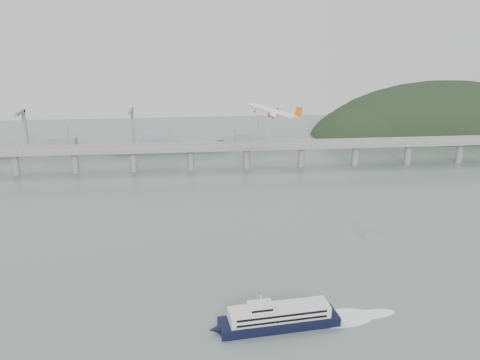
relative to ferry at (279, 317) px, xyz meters
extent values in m
plane|color=slate|center=(-7.49, 44.98, -4.48)|extent=(900.00, 900.00, 0.00)
cube|color=gray|center=(-7.49, 244.98, 15.52)|extent=(800.00, 22.00, 2.20)
cube|color=gray|center=(-7.49, 234.48, 17.52)|extent=(800.00, 0.60, 1.80)
cube|color=gray|center=(-7.49, 255.48, 17.52)|extent=(800.00, 0.60, 1.80)
cylinder|color=gray|center=(-187.49, 244.98, 5.02)|extent=(6.00, 6.00, 21.00)
cylinder|color=gray|center=(-137.49, 244.98, 5.02)|extent=(6.00, 6.00, 21.00)
cylinder|color=gray|center=(-87.49, 244.98, 5.02)|extent=(6.00, 6.00, 21.00)
cylinder|color=gray|center=(-37.49, 244.98, 5.02)|extent=(6.00, 6.00, 21.00)
cylinder|color=gray|center=(12.51, 244.98, 5.02)|extent=(6.00, 6.00, 21.00)
cylinder|color=gray|center=(62.51, 244.98, 5.02)|extent=(6.00, 6.00, 21.00)
cylinder|color=gray|center=(112.51, 244.98, 5.02)|extent=(6.00, 6.00, 21.00)
cylinder|color=gray|center=(162.51, 244.98, 5.02)|extent=(6.00, 6.00, 21.00)
cylinder|color=gray|center=(212.51, 244.98, 5.02)|extent=(6.00, 6.00, 21.00)
ellipsoid|color=black|center=(262.51, 374.98, -22.48)|extent=(320.00, 150.00, 156.00)
ellipsoid|color=black|center=(167.51, 364.98, -16.48)|extent=(140.00, 110.00, 96.00)
cube|color=gray|center=(-157.49, 314.98, -0.48)|extent=(95.67, 20.15, 8.00)
cube|color=gray|center=(-166.99, 314.98, 7.52)|extent=(33.90, 15.02, 8.00)
cylinder|color=gray|center=(-157.49, 314.98, 15.52)|extent=(1.60, 1.60, 14.00)
cube|color=gray|center=(-57.49, 309.98, -0.48)|extent=(110.55, 21.43, 8.00)
cube|color=gray|center=(-68.49, 309.98, 7.52)|extent=(39.01, 16.73, 8.00)
cylinder|color=gray|center=(-57.49, 309.98, 15.52)|extent=(1.60, 1.60, 14.00)
cube|color=gray|center=(32.51, 319.98, -0.48)|extent=(85.00, 13.60, 8.00)
cube|color=gray|center=(24.01, 319.98, 7.52)|extent=(29.75, 11.90, 8.00)
cylinder|color=gray|center=(32.51, 319.98, 15.52)|extent=(1.60, 1.60, 14.00)
cube|color=gray|center=(-207.49, 344.98, 15.52)|extent=(3.00, 3.00, 40.00)
cube|color=gray|center=(-207.49, 334.98, 33.52)|extent=(3.00, 28.00, 3.00)
cube|color=gray|center=(-97.49, 344.98, 15.52)|extent=(3.00, 3.00, 40.00)
cube|color=gray|center=(-97.49, 334.98, 33.52)|extent=(3.00, 28.00, 3.00)
cube|color=black|center=(0.00, 0.00, -2.35)|extent=(54.16, 18.52, 4.25)
cone|color=black|center=(-28.49, -3.16, -2.35)|extent=(5.74, 4.81, 4.25)
cube|color=silver|center=(0.00, 0.00, 2.42)|extent=(45.49, 15.47, 5.31)
cube|color=black|center=(0.59, -5.33, 3.80)|extent=(40.11, 4.62, 1.06)
cube|color=black|center=(0.59, -5.33, 1.26)|extent=(40.11, 4.62, 1.06)
cube|color=black|center=(-0.59, 5.33, 3.80)|extent=(40.11, 4.62, 1.06)
cube|color=black|center=(-0.59, 5.33, 1.26)|extent=(40.11, 4.62, 1.06)
cube|color=silver|center=(-8.44, -0.94, 6.46)|extent=(11.37, 8.56, 2.76)
cube|color=black|center=(-8.02, -4.68, 6.46)|extent=(9.51, 1.18, 1.06)
cylinder|color=silver|center=(-8.44, -0.94, 9.85)|extent=(0.59, 0.59, 4.25)
ellipsoid|color=white|center=(29.55, 3.28, -4.42)|extent=(32.08, 18.57, 0.21)
ellipsoid|color=white|center=(44.32, 4.92, -4.42)|extent=(23.64, 10.13, 0.21)
cylinder|color=white|center=(16.52, 127.35, 68.17)|extent=(26.48, 9.45, 10.50)
cone|color=white|center=(2.19, 129.98, 72.28)|extent=(5.23, 4.33, 4.35)
cone|color=white|center=(31.43, 124.63, 64.39)|extent=(5.87, 4.12, 4.61)
cube|color=white|center=(17.15, 127.18, 67.00)|extent=(9.93, 32.50, 3.22)
cube|color=white|center=(30.71, 124.80, 65.28)|extent=(4.82, 11.71, 1.62)
cube|color=#D5570E|center=(32.47, 124.64, 68.03)|extent=(5.78, 1.08, 7.08)
cylinder|color=#D5570E|center=(16.31, 132.55, 65.85)|extent=(4.80, 3.12, 3.20)
cylinder|color=black|center=(14.43, 132.89, 66.39)|extent=(1.30, 2.28, 2.19)
cube|color=white|center=(16.57, 132.55, 66.76)|extent=(2.59, 0.65, 1.74)
cylinder|color=#D5570E|center=(14.58, 122.30, 66.38)|extent=(4.80, 3.12, 3.20)
cylinder|color=black|center=(12.70, 122.65, 66.92)|extent=(1.30, 2.28, 2.19)
cube|color=white|center=(14.84, 122.30, 67.29)|extent=(2.59, 0.65, 1.74)
cylinder|color=black|center=(17.09, 129.60, 65.24)|extent=(1.01, 0.40, 2.29)
cylinder|color=black|center=(16.81, 129.60, 64.24)|extent=(1.34, 0.56, 1.30)
cylinder|color=black|center=(16.27, 124.75, 65.49)|extent=(1.01, 0.40, 2.29)
cylinder|color=black|center=(15.99, 124.75, 64.49)|extent=(1.34, 0.56, 1.30)
cylinder|color=black|center=(5.04, 129.32, 68.70)|extent=(1.01, 0.40, 2.29)
cylinder|color=black|center=(4.75, 129.31, 67.70)|extent=(1.34, 0.56, 1.30)
cube|color=#D5570E|center=(21.94, 142.69, 66.77)|extent=(2.09, 0.46, 2.60)
cube|color=#D5570E|center=(16.58, 111.02, 68.39)|extent=(2.09, 0.46, 2.60)
camera|label=1|loc=(-35.99, -191.24, 126.18)|focal=38.00mm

